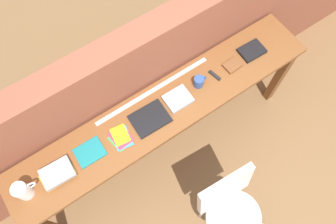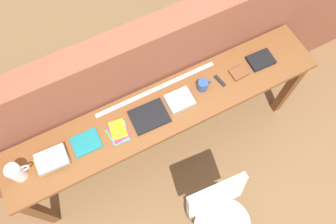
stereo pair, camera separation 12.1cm
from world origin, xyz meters
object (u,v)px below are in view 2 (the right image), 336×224
mug (203,85)px  book_open_centre (149,116)px  leather_journal_brown (239,73)px  book_repair_rightmost (261,60)px  multitool_folded (220,81)px  magazine_cycling (86,143)px  book_stack_leftmost (52,160)px  pitcher_white (16,172)px  pamphlet_pile_colourful (118,132)px  chair_white_moulded (220,215)px

mug → book_open_centre: bearing=-176.3°
leather_journal_brown → book_repair_rightmost: 0.21m
multitool_folded → book_repair_rightmost: size_ratio=0.56×
magazine_cycling → mug: 0.95m
book_stack_leftmost → multitool_folded: book_stack_leftmost is taller
mug → multitool_folded: bearing=-3.7°
mug → leather_journal_brown: mug is taller
mug → leather_journal_brown: size_ratio=0.85×
multitool_folded → book_repair_rightmost: 0.38m
pitcher_white → book_repair_rightmost: size_ratio=0.93×
book_open_centre → multitool_folded: 0.61m
pitcher_white → leather_journal_brown: (1.74, -0.00, -0.07)m
magazine_cycling → book_open_centre: book_open_centre is taller
pitcher_white → magazine_cycling: bearing=1.5°
pamphlet_pile_colourful → multitool_folded: bearing=1.6°
pitcher_white → book_stack_leftmost: size_ratio=0.80×
magazine_cycling → leather_journal_brown: leather_journal_brown is taller
multitool_folded → leather_journal_brown: (0.17, -0.01, 0.00)m
book_stack_leftmost → mug: 1.20m
chair_white_moulded → multitool_folded: bearing=62.3°
pamphlet_pile_colourful → leather_journal_brown: size_ratio=1.48×
multitool_folded → book_repair_rightmost: book_repair_rightmost is taller
pitcher_white → book_stack_leftmost: pitcher_white is taller
pamphlet_pile_colourful → leather_journal_brown: bearing=0.9°
book_open_centre → pamphlet_pile_colourful: bearing=-177.4°
pamphlet_pile_colourful → book_repair_rightmost: (1.24, 0.03, 0.01)m
mug → multitool_folded: size_ratio=1.00×
book_open_centre → mug: bearing=5.6°
chair_white_moulded → book_stack_leftmost: size_ratio=3.89×
pitcher_white → pamphlet_pile_colourful: bearing=-1.4°
leather_journal_brown → book_repair_rightmost: size_ratio=0.66×
book_stack_leftmost → leather_journal_brown: bearing=0.3°
multitool_folded → leather_journal_brown: leather_journal_brown is taller
book_open_centre → multitool_folded: book_open_centre is taller
pitcher_white → leather_journal_brown: pitcher_white is taller
book_open_centre → mug: 0.47m
multitool_folded → leather_journal_brown: bearing=-2.7°
chair_white_moulded → leather_journal_brown: (0.61, 0.83, 0.37)m
chair_white_moulded → pitcher_white: bearing=143.7°
book_open_centre → magazine_cycling: bearing=178.8°
leather_journal_brown → chair_white_moulded: bearing=-128.8°
mug → magazine_cycling: bearing=-179.7°
magazine_cycling → book_open_centre: 0.48m
mug → book_repair_rightmost: size_ratio=0.56×
pamphlet_pile_colourful → book_open_centre: size_ratio=0.72×
mug → book_repair_rightmost: 0.53m
multitool_folded → leather_journal_brown: size_ratio=0.85×
book_stack_leftmost → book_open_centre: bearing=-0.3°
book_open_centre → book_repair_rightmost: size_ratio=1.35×
magazine_cycling → book_repair_rightmost: bearing=1.1°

